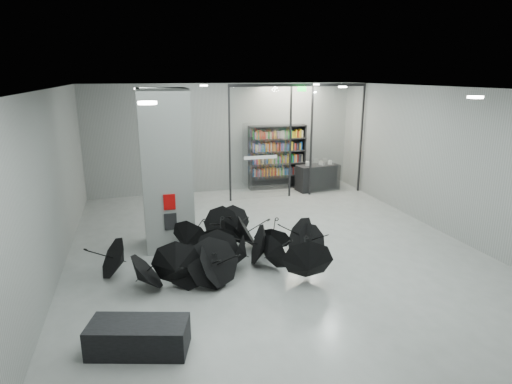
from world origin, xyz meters
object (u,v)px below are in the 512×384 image
object	(u,v)px
shop_counter	(318,177)
umbrella_cluster	(229,254)
column	(166,170)
bench	(139,337)
bookshelf	(277,157)

from	to	relation	value
shop_counter	umbrella_cluster	xyz separation A→B (m)	(-4.74, -5.73, -0.18)
column	bench	world-z (taller)	column
bench	umbrella_cluster	size ratio (longest dim) A/B	0.28
column	shop_counter	distance (m)	7.34
bench	shop_counter	xyz separation A→B (m)	(6.81, 8.42, 0.24)
bench	bookshelf	size ratio (longest dim) A/B	0.64
bench	shop_counter	distance (m)	10.83
bookshelf	umbrella_cluster	bearing A→B (deg)	-115.16
bookshelf	umbrella_cluster	distance (m)	7.32
bookshelf	umbrella_cluster	world-z (taller)	bookshelf
bench	bookshelf	xyz separation A→B (m)	(5.40, 9.13, 0.97)
column	umbrella_cluster	xyz separation A→B (m)	(1.20, -1.69, -1.69)
column	shop_counter	bearing A→B (deg)	34.17
shop_counter	umbrella_cluster	distance (m)	7.44
column	shop_counter	size ratio (longest dim) A/B	2.46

